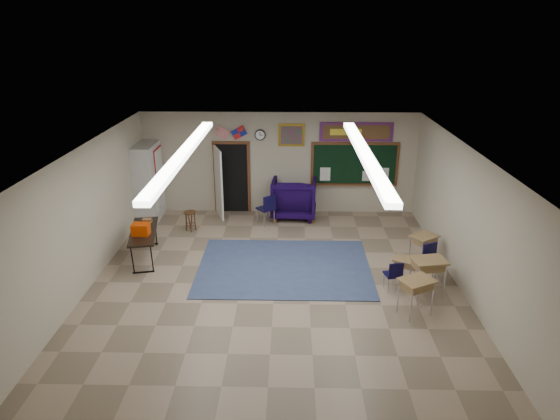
{
  "coord_description": "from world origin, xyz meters",
  "views": [
    {
      "loc": [
        0.33,
        -9.65,
        5.39
      ],
      "look_at": [
        0.09,
        1.5,
        1.17
      ],
      "focal_mm": 32.0,
      "sensor_mm": 36.0,
      "label": 1
    }
  ],
  "objects_px": {
    "student_desk_front_left": "(406,271)",
    "student_desk_front_right": "(423,248)",
    "wooden_stool": "(191,221)",
    "folding_table": "(145,243)",
    "wingback_armchair": "(294,197)"
  },
  "relations": [
    {
      "from": "student_desk_front_left",
      "to": "wooden_stool",
      "type": "relative_size",
      "value": 1.2
    },
    {
      "from": "wingback_armchair",
      "to": "folding_table",
      "type": "distance_m",
      "value": 4.63
    },
    {
      "from": "student_desk_front_left",
      "to": "student_desk_front_right",
      "type": "xyz_separation_m",
      "value": [
        0.63,
        1.08,
        0.05
      ]
    },
    {
      "from": "wingback_armchair",
      "to": "student_desk_front_right",
      "type": "xyz_separation_m",
      "value": [
        3.03,
        -3.03,
        -0.18
      ]
    },
    {
      "from": "wingback_armchair",
      "to": "student_desk_front_right",
      "type": "distance_m",
      "value": 4.29
    },
    {
      "from": "student_desk_front_right",
      "to": "wooden_stool",
      "type": "relative_size",
      "value": 1.37
    },
    {
      "from": "wooden_stool",
      "to": "student_desk_front_left",
      "type": "bearing_deg",
      "value": -29.48
    },
    {
      "from": "wingback_armchair",
      "to": "wooden_stool",
      "type": "height_order",
      "value": "wingback_armchair"
    },
    {
      "from": "folding_table",
      "to": "student_desk_front_left",
      "type": "bearing_deg",
      "value": -22.63
    },
    {
      "from": "wingback_armchair",
      "to": "student_desk_front_left",
      "type": "relative_size",
      "value": 1.95
    },
    {
      "from": "folding_table",
      "to": "wooden_stool",
      "type": "relative_size",
      "value": 3.32
    },
    {
      "from": "wooden_stool",
      "to": "folding_table",
      "type": "bearing_deg",
      "value": -114.05
    },
    {
      "from": "student_desk_front_left",
      "to": "student_desk_front_right",
      "type": "height_order",
      "value": "student_desk_front_right"
    },
    {
      "from": "student_desk_front_left",
      "to": "student_desk_front_right",
      "type": "bearing_deg",
      "value": 88.09
    },
    {
      "from": "student_desk_front_left",
      "to": "wooden_stool",
      "type": "xyz_separation_m",
      "value": [
        -5.23,
        2.96,
        -0.07
      ]
    }
  ]
}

